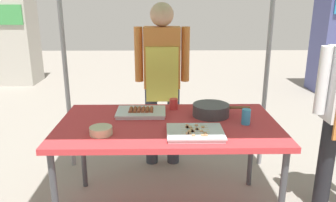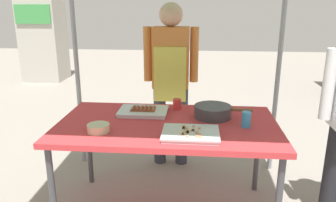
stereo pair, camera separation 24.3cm
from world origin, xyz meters
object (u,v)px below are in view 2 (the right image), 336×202
(stall_table, at_px, (167,129))
(vendor_woman, at_px, (171,73))
(condiment_bowl, at_px, (98,128))
(drink_cup_near_edge, at_px, (246,119))
(tray_meat_skewers, at_px, (191,134))
(tray_grilled_sausages, at_px, (143,111))
(cooking_wok, at_px, (213,111))
(neighbor_stall_left, at_px, (43,39))
(drink_cup_by_wok, at_px, (177,104))

(stall_table, bearing_deg, vendor_woman, 92.92)
(condiment_bowl, relative_size, vendor_woman, 0.10)
(drink_cup_near_edge, bearing_deg, tray_meat_skewers, -152.49)
(drink_cup_near_edge, relative_size, vendor_woman, 0.07)
(stall_table, distance_m, tray_grilled_sausages, 0.29)
(tray_meat_skewers, relative_size, drink_cup_near_edge, 3.32)
(tray_grilled_sausages, xyz_separation_m, cooking_wok, (0.54, -0.04, 0.03))
(tray_grilled_sausages, height_order, neighbor_stall_left, neighbor_stall_left)
(stall_table, height_order, vendor_woman, vendor_woman)
(cooking_wok, bearing_deg, neighbor_stall_left, 127.75)
(drink_cup_by_wok, bearing_deg, stall_table, -98.89)
(stall_table, bearing_deg, tray_meat_skewers, -54.02)
(condiment_bowl, bearing_deg, tray_grilled_sausages, 59.15)
(tray_meat_skewers, relative_size, neighbor_stall_left, 0.22)
(stall_table, distance_m, condiment_bowl, 0.51)
(drink_cup_by_wok, bearing_deg, condiment_bowl, -132.80)
(drink_cup_near_edge, bearing_deg, condiment_bowl, -170.03)
(drink_cup_by_wok, relative_size, neighbor_stall_left, 0.05)
(vendor_woman, bearing_deg, drink_cup_near_edge, 124.36)
(drink_cup_near_edge, relative_size, neighbor_stall_left, 0.07)
(condiment_bowl, distance_m, drink_cup_by_wok, 0.74)
(stall_table, relative_size, neighbor_stall_left, 0.94)
(cooking_wok, relative_size, vendor_woman, 0.28)
(neighbor_stall_left, bearing_deg, condiment_bowl, -61.45)
(drink_cup_near_edge, distance_m, neighbor_stall_left, 5.69)
(tray_meat_skewers, bearing_deg, cooking_wok, 67.57)
(tray_meat_skewers, distance_m, drink_cup_by_wok, 0.58)
(tray_meat_skewers, height_order, condiment_bowl, condiment_bowl)
(condiment_bowl, height_order, neighbor_stall_left, neighbor_stall_left)
(cooking_wok, distance_m, drink_cup_near_edge, 0.29)
(neighbor_stall_left, bearing_deg, tray_grilled_sausages, -56.85)
(drink_cup_by_wok, relative_size, vendor_woman, 0.05)
(condiment_bowl, bearing_deg, drink_cup_by_wok, 47.20)
(cooking_wok, relative_size, drink_cup_near_edge, 3.92)
(tray_meat_skewers, relative_size, condiment_bowl, 2.46)
(drink_cup_near_edge, bearing_deg, stall_table, 175.95)
(tray_meat_skewers, bearing_deg, stall_table, 125.98)
(drink_cup_by_wok, bearing_deg, drink_cup_near_edge, -35.55)
(cooking_wok, xyz_separation_m, vendor_woman, (-0.38, 0.69, 0.14))
(tray_meat_skewers, xyz_separation_m, condiment_bowl, (-0.62, 0.02, 0.01))
(condiment_bowl, height_order, drink_cup_by_wok, drink_cup_by_wok)
(stall_table, xyz_separation_m, cooking_wok, (0.33, 0.15, 0.10))
(tray_meat_skewers, xyz_separation_m, neighbor_stall_left, (-3.15, 4.66, 0.09))
(condiment_bowl, distance_m, vendor_woman, 1.15)
(condiment_bowl, relative_size, neighbor_stall_left, 0.09)
(drink_cup_by_wok, distance_m, vendor_woman, 0.55)
(tray_meat_skewers, height_order, drink_cup_near_edge, drink_cup_near_edge)
(tray_meat_skewers, bearing_deg, drink_cup_by_wok, 102.37)
(cooking_wok, xyz_separation_m, drink_cup_by_wok, (-0.28, 0.18, -0.01))
(cooking_wok, xyz_separation_m, drink_cup_near_edge, (0.22, -0.19, 0.01))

